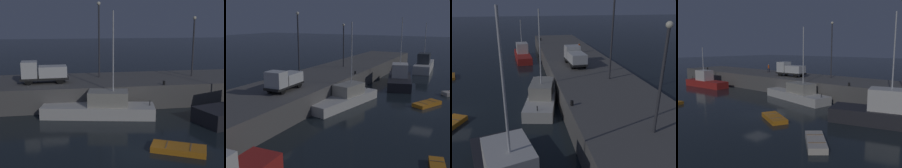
% 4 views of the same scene
% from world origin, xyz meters
% --- Properties ---
extents(ground_plane, '(320.00, 320.00, 0.00)m').
position_xyz_m(ground_plane, '(0.00, 0.00, 0.00)').
color(ground_plane, black).
extents(pier_quay, '(75.03, 9.73, 2.62)m').
position_xyz_m(pier_quay, '(0.00, 15.82, 1.31)').
color(pier_quay, '#5B5956').
rests_on(pier_quay, ground).
extents(fishing_boat_blue, '(11.61, 5.17, 10.46)m').
position_xyz_m(fishing_boat_blue, '(-1.65, 9.39, 0.95)').
color(fishing_boat_blue, silver).
rests_on(fishing_boat_blue, ground).
extents(fishing_boat_white, '(10.16, 3.42, 7.70)m').
position_xyz_m(fishing_boat_white, '(-23.23, 7.45, 1.07)').
color(fishing_boat_white, red).
rests_on(fishing_boat_white, ground).
extents(lamp_post_west, '(0.44, 0.44, 9.16)m').
position_xyz_m(lamp_post_west, '(-0.80, 17.12, 7.89)').
color(lamp_post_west, '#38383D').
rests_on(lamp_post_west, pier_quay).
extents(lamp_post_east, '(0.44, 0.44, 7.48)m').
position_xyz_m(lamp_post_east, '(10.90, 15.92, 7.02)').
color(lamp_post_east, '#38383D').
rests_on(lamp_post_east, pier_quay).
extents(utility_truck, '(5.38, 2.29, 2.49)m').
position_xyz_m(utility_truck, '(-7.51, 14.53, 3.87)').
color(utility_truck, black).
rests_on(utility_truck, pier_quay).
extents(dockworker, '(0.40, 0.41, 1.64)m').
position_xyz_m(dockworker, '(-15.60, 17.17, 3.56)').
color(dockworker, black).
rests_on(dockworker, pier_quay).
extents(bollard_west, '(0.28, 0.28, 0.46)m').
position_xyz_m(bollard_west, '(5.59, 11.27, 2.85)').
color(bollard_west, black).
rests_on(bollard_west, pier_quay).
extents(bollard_central, '(0.28, 0.28, 0.57)m').
position_xyz_m(bollard_central, '(-29.52, 11.71, 2.91)').
color(bollard_central, black).
rests_on(bollard_central, pier_quay).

